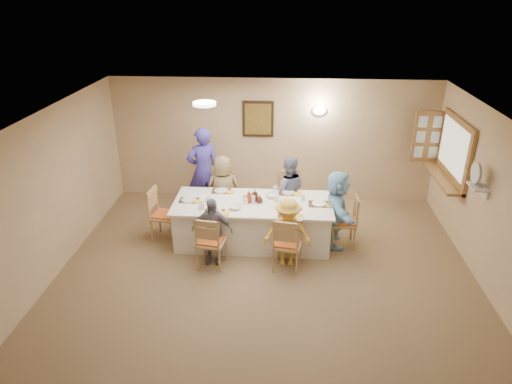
# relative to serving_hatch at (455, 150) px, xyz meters

# --- Properties ---
(ground) EXTENTS (7.00, 7.00, 0.00)m
(ground) POSITION_rel_serving_hatch_xyz_m (-3.21, -2.40, -1.50)
(ground) COLOR brown
(room_walls) EXTENTS (7.00, 7.00, 7.00)m
(room_walls) POSITION_rel_serving_hatch_xyz_m (-3.21, -2.40, 0.01)
(room_walls) COLOR tan
(room_walls) RESTS_ON ground
(wall_picture) EXTENTS (0.62, 0.05, 0.72)m
(wall_picture) POSITION_rel_serving_hatch_xyz_m (-3.51, 1.06, 0.20)
(wall_picture) COLOR black
(wall_picture) RESTS_ON room_walls
(wall_sconce) EXTENTS (0.26, 0.09, 0.18)m
(wall_sconce) POSITION_rel_serving_hatch_xyz_m (-2.31, 1.04, 0.40)
(wall_sconce) COLOR white
(wall_sconce) RESTS_ON room_walls
(ceiling_light) EXTENTS (0.36, 0.36, 0.05)m
(ceiling_light) POSITION_rel_serving_hatch_xyz_m (-4.21, -0.90, 0.97)
(ceiling_light) COLOR white
(ceiling_light) RESTS_ON room_walls
(serving_hatch) EXTENTS (0.06, 1.50, 1.15)m
(serving_hatch) POSITION_rel_serving_hatch_xyz_m (0.00, 0.00, 0.00)
(serving_hatch) COLOR olive
(serving_hatch) RESTS_ON room_walls
(hatch_sill) EXTENTS (0.30, 1.50, 0.05)m
(hatch_sill) POSITION_rel_serving_hatch_xyz_m (-0.12, 0.00, -0.53)
(hatch_sill) COLOR olive
(hatch_sill) RESTS_ON room_walls
(shutter_door) EXTENTS (0.55, 0.04, 1.00)m
(shutter_door) POSITION_rel_serving_hatch_xyz_m (-0.26, 0.76, 0.00)
(shutter_door) COLOR olive
(shutter_door) RESTS_ON room_walls
(fan_shelf) EXTENTS (0.22, 0.36, 0.03)m
(fan_shelf) POSITION_rel_serving_hatch_xyz_m (-0.08, -1.35, -0.10)
(fan_shelf) COLOR white
(fan_shelf) RESTS_ON room_walls
(desk_fan) EXTENTS (0.30, 0.30, 0.28)m
(desk_fan) POSITION_rel_serving_hatch_xyz_m (-0.11, -1.35, 0.05)
(desk_fan) COLOR #A5A5A8
(desk_fan) RESTS_ON fan_shelf
(dining_table) EXTENTS (2.70, 1.14, 0.76)m
(dining_table) POSITION_rel_serving_hatch_xyz_m (-3.48, -0.79, -1.12)
(dining_table) COLOR white
(dining_table) RESTS_ON ground
(chair_back_left) EXTENTS (0.56, 0.56, 1.02)m
(chair_back_left) POSITION_rel_serving_hatch_xyz_m (-4.08, 0.01, -0.99)
(chair_back_left) COLOR tan
(chair_back_left) RESTS_ON ground
(chair_back_right) EXTENTS (0.47, 0.47, 0.97)m
(chair_back_right) POSITION_rel_serving_hatch_xyz_m (-2.88, 0.01, -1.02)
(chair_back_right) COLOR tan
(chair_back_right) RESTS_ON ground
(chair_front_left) EXTENTS (0.50, 0.50, 0.92)m
(chair_front_left) POSITION_rel_serving_hatch_xyz_m (-4.08, -1.59, -1.04)
(chair_front_left) COLOR tan
(chair_front_left) RESTS_ON ground
(chair_front_right) EXTENTS (0.52, 0.52, 0.94)m
(chair_front_right) POSITION_rel_serving_hatch_xyz_m (-2.88, -1.59, -1.03)
(chair_front_right) COLOR tan
(chair_front_right) RESTS_ON ground
(chair_left_end) EXTENTS (0.50, 0.50, 0.95)m
(chair_left_end) POSITION_rel_serving_hatch_xyz_m (-5.03, -0.79, -1.03)
(chair_left_end) COLOR tan
(chair_left_end) RESTS_ON ground
(chair_right_end) EXTENTS (0.44, 0.44, 0.92)m
(chair_right_end) POSITION_rel_serving_hatch_xyz_m (-1.93, -0.79, -1.04)
(chair_right_end) COLOR tan
(chair_right_end) RESTS_ON ground
(diner_back_left) EXTENTS (0.80, 0.66, 1.32)m
(diner_back_left) POSITION_rel_serving_hatch_xyz_m (-4.08, -0.11, -0.84)
(diner_back_left) COLOR olive
(diner_back_left) RESTS_ON ground
(diner_back_right) EXTENTS (0.72, 0.60, 1.35)m
(diner_back_right) POSITION_rel_serving_hatch_xyz_m (-2.88, -0.11, -0.83)
(diner_back_right) COLOR slate
(diner_back_right) RESTS_ON ground
(diner_front_left) EXTENTS (0.68, 0.32, 1.13)m
(diner_front_left) POSITION_rel_serving_hatch_xyz_m (-4.08, -1.47, -0.93)
(diner_front_left) COLOR slate
(diner_front_left) RESTS_ON ground
(diner_front_right) EXTENTS (0.76, 0.45, 1.16)m
(diner_front_right) POSITION_rel_serving_hatch_xyz_m (-2.88, -1.47, -0.92)
(diner_front_right) COLOR gold
(diner_front_right) RESTS_ON ground
(diner_right_end) EXTENTS (1.31, 0.54, 1.37)m
(diner_right_end) POSITION_rel_serving_hatch_xyz_m (-2.06, -0.79, -0.82)
(diner_right_end) COLOR #A0D9FF
(diner_right_end) RESTS_ON ground
(caregiver) EXTENTS (0.95, 0.91, 1.72)m
(caregiver) POSITION_rel_serving_hatch_xyz_m (-4.53, 0.36, -0.64)
(caregiver) COLOR #4439AF
(caregiver) RESTS_ON ground
(placemat_fl) EXTENTS (0.33, 0.25, 0.01)m
(placemat_fl) POSITION_rel_serving_hatch_xyz_m (-4.08, -1.21, -0.74)
(placemat_fl) COLOR #472B19
(placemat_fl) RESTS_ON dining_table
(plate_fl) EXTENTS (0.26, 0.26, 0.02)m
(plate_fl) POSITION_rel_serving_hatch_xyz_m (-4.08, -1.21, -0.73)
(plate_fl) COLOR white
(plate_fl) RESTS_ON dining_table
(napkin_fl) EXTENTS (0.15, 0.15, 0.01)m
(napkin_fl) POSITION_rel_serving_hatch_xyz_m (-3.90, -1.26, -0.73)
(napkin_fl) COLOR yellow
(napkin_fl) RESTS_ON dining_table
(placemat_fr) EXTENTS (0.33, 0.25, 0.01)m
(placemat_fr) POSITION_rel_serving_hatch_xyz_m (-2.88, -1.21, -0.74)
(placemat_fr) COLOR #472B19
(placemat_fr) RESTS_ON dining_table
(plate_fr) EXTENTS (0.23, 0.23, 0.01)m
(plate_fr) POSITION_rel_serving_hatch_xyz_m (-2.88, -1.21, -0.73)
(plate_fr) COLOR white
(plate_fr) RESTS_ON dining_table
(napkin_fr) EXTENTS (0.13, 0.13, 0.01)m
(napkin_fr) POSITION_rel_serving_hatch_xyz_m (-2.70, -1.26, -0.73)
(napkin_fr) COLOR yellow
(napkin_fr) RESTS_ON dining_table
(placemat_bl) EXTENTS (0.33, 0.25, 0.01)m
(placemat_bl) POSITION_rel_serving_hatch_xyz_m (-4.08, -0.37, -0.74)
(placemat_bl) COLOR #472B19
(placemat_bl) RESTS_ON dining_table
(plate_bl) EXTENTS (0.24, 0.24, 0.02)m
(plate_bl) POSITION_rel_serving_hatch_xyz_m (-4.08, -0.37, -0.73)
(plate_bl) COLOR white
(plate_bl) RESTS_ON dining_table
(napkin_bl) EXTENTS (0.13, 0.13, 0.01)m
(napkin_bl) POSITION_rel_serving_hatch_xyz_m (-3.90, -0.42, -0.73)
(napkin_bl) COLOR yellow
(napkin_bl) RESTS_ON dining_table
(placemat_br) EXTENTS (0.33, 0.25, 0.01)m
(placemat_br) POSITION_rel_serving_hatch_xyz_m (-2.88, -0.37, -0.74)
(placemat_br) COLOR #472B19
(placemat_br) RESTS_ON dining_table
(plate_br) EXTENTS (0.22, 0.22, 0.01)m
(plate_br) POSITION_rel_serving_hatch_xyz_m (-2.88, -0.37, -0.73)
(plate_br) COLOR white
(plate_br) RESTS_ON dining_table
(napkin_br) EXTENTS (0.15, 0.15, 0.01)m
(napkin_br) POSITION_rel_serving_hatch_xyz_m (-2.70, -0.42, -0.73)
(napkin_br) COLOR yellow
(napkin_br) RESTS_ON dining_table
(placemat_le) EXTENTS (0.33, 0.24, 0.01)m
(placemat_le) POSITION_rel_serving_hatch_xyz_m (-4.58, -0.79, -0.74)
(placemat_le) COLOR #472B19
(placemat_le) RESTS_ON dining_table
(plate_le) EXTENTS (0.25, 0.25, 0.02)m
(plate_le) POSITION_rel_serving_hatch_xyz_m (-4.58, -0.79, -0.73)
(plate_le) COLOR white
(plate_le) RESTS_ON dining_table
(napkin_le) EXTENTS (0.14, 0.14, 0.01)m
(napkin_le) POSITION_rel_serving_hatch_xyz_m (-4.40, -0.84, -0.73)
(napkin_le) COLOR yellow
(napkin_le) RESTS_ON dining_table
(placemat_re) EXTENTS (0.36, 0.26, 0.01)m
(placemat_re) POSITION_rel_serving_hatch_xyz_m (-2.36, -0.79, -0.74)
(placemat_re) COLOR #472B19
(placemat_re) RESTS_ON dining_table
(plate_re) EXTENTS (0.24, 0.24, 0.01)m
(plate_re) POSITION_rel_serving_hatch_xyz_m (-2.36, -0.79, -0.73)
(plate_re) COLOR white
(plate_re) RESTS_ON dining_table
(napkin_re) EXTENTS (0.13, 0.13, 0.01)m
(napkin_re) POSITION_rel_serving_hatch_xyz_m (-2.18, -0.84, -0.73)
(napkin_re) COLOR yellow
(napkin_re) RESTS_ON dining_table
(teacup_a) EXTENTS (0.11, 0.11, 0.08)m
(teacup_a) POSITION_rel_serving_hatch_xyz_m (-4.30, -1.11, -0.70)
(teacup_a) COLOR white
(teacup_a) RESTS_ON dining_table
(teacup_b) EXTENTS (0.13, 0.13, 0.08)m
(teacup_b) POSITION_rel_serving_hatch_xyz_m (-3.11, -0.28, -0.70)
(teacup_b) COLOR white
(teacup_b) RESTS_ON dining_table
(bowl_a) EXTENTS (0.32, 0.32, 0.05)m
(bowl_a) POSITION_rel_serving_hatch_xyz_m (-3.75, -1.05, -0.72)
(bowl_a) COLOR white
(bowl_a) RESTS_ON dining_table
(bowl_b) EXTENTS (0.33, 0.33, 0.07)m
(bowl_b) POSITION_rel_serving_hatch_xyz_m (-3.16, -0.56, -0.71)
(bowl_b) COLOR white
(bowl_b) RESTS_ON dining_table
(condiment_ketchup) EXTENTS (0.15, 0.15, 0.23)m
(condiment_ketchup) POSITION_rel_serving_hatch_xyz_m (-3.54, -0.80, -0.63)
(condiment_ketchup) COLOR #AD310E
(condiment_ketchup) RESTS_ON dining_table
(condiment_brown) EXTENTS (0.14, 0.14, 0.22)m
(condiment_brown) POSITION_rel_serving_hatch_xyz_m (-3.45, -0.74, -0.63)
(condiment_brown) COLOR #431E11
(condiment_brown) RESTS_ON dining_table
(condiment_malt) EXTENTS (0.19, 0.19, 0.14)m
(condiment_malt) POSITION_rel_serving_hatch_xyz_m (-3.36, -0.80, -0.67)
(condiment_malt) COLOR #431E11
(condiment_malt) RESTS_ON dining_table
(drinking_glass) EXTENTS (0.07, 0.07, 0.11)m
(drinking_glass) POSITION_rel_serving_hatch_xyz_m (-3.63, -0.74, -0.68)
(drinking_glass) COLOR silver
(drinking_glass) RESTS_ON dining_table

